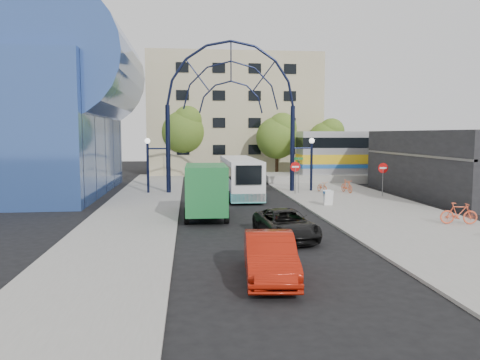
{
  "coord_description": "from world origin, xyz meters",
  "views": [
    {
      "loc": [
        -3.37,
        -23.32,
        4.74
      ],
      "look_at": [
        -0.16,
        6.0,
        1.83
      ],
      "focal_mm": 35.0,
      "sensor_mm": 36.0,
      "label": 1
    }
  ],
  "objects": [
    {
      "name": "transit_hall",
      "position": [
        -15.3,
        15.0,
        6.7
      ],
      "size": [
        16.5,
        18.0,
        14.5
      ],
      "color": "#325098",
      "rests_on": "ground"
    },
    {
      "name": "plaza_west",
      "position": [
        -6.5,
        6.0,
        0.06
      ],
      "size": [
        5.0,
        50.0,
        0.12
      ],
      "primitive_type": "cube",
      "color": "gray",
      "rests_on": "ground"
    },
    {
      "name": "tree_north_b",
      "position": [
        -3.88,
        29.93,
        5.27
      ],
      "size": [
        5.12,
        5.12,
        8.0
      ],
      "color": "#382314",
      "rests_on": "ground"
    },
    {
      "name": "red_sedan",
      "position": [
        -0.76,
        -8.55,
        0.75
      ],
      "size": [
        1.99,
        4.66,
        1.5
      ],
      "primitive_type": "imported",
      "rotation": [
        0.0,
        0.0,
        -0.09
      ],
      "color": "#9D1809",
      "rests_on": "ground"
    },
    {
      "name": "green_truck",
      "position": [
        -2.44,
        3.05,
        1.52
      ],
      "size": [
        2.43,
        6.07,
        3.04
      ],
      "rotation": [
        0.0,
        0.0,
        -0.02
      ],
      "color": "black",
      "rests_on": "ground"
    },
    {
      "name": "street_name_sign",
      "position": [
        5.2,
        12.6,
        2.13
      ],
      "size": [
        0.7,
        0.7,
        2.8
      ],
      "color": "slate",
      "rests_on": "sidewalk_east"
    },
    {
      "name": "bike_near_a",
      "position": [
        7.2,
        12.82,
        0.55
      ],
      "size": [
        0.84,
        1.7,
        0.85
      ],
      "primitive_type": "imported",
      "rotation": [
        0.0,
        0.0,
        0.18
      ],
      "color": "#CB5728",
      "rests_on": "sidewalk_east"
    },
    {
      "name": "bike_near_b",
      "position": [
        9.04,
        12.31,
        0.63
      ],
      "size": [
        0.79,
        1.75,
        1.02
      ],
      "primitive_type": "imported",
      "rotation": [
        0.0,
        0.0,
        0.19
      ],
      "color": "orange",
      "rests_on": "sidewalk_east"
    },
    {
      "name": "city_bus",
      "position": [
        0.51,
        12.2,
        1.51
      ],
      "size": [
        2.52,
        10.52,
        2.88
      ],
      "rotation": [
        0.0,
        0.0,
        0.0
      ],
      "color": "silver",
      "rests_on": "ground"
    },
    {
      "name": "sandwich_board",
      "position": [
        5.6,
        5.98,
        0.74
      ],
      "size": [
        0.55,
        0.61,
        0.99
      ],
      "color": "white",
      "rests_on": "sidewalk_east"
    },
    {
      "name": "train_platform",
      "position": [
        20.0,
        22.0,
        0.4
      ],
      "size": [
        32.0,
        5.0,
        0.8
      ],
      "primitive_type": "cube",
      "color": "gray",
      "rests_on": "ground"
    },
    {
      "name": "stop_sign",
      "position": [
        4.8,
        12.0,
        1.99
      ],
      "size": [
        0.8,
        0.07,
        2.5
      ],
      "color": "slate",
      "rests_on": "sidewalk_east"
    },
    {
      "name": "train_car",
      "position": [
        20.0,
        22.0,
        2.9
      ],
      "size": [
        25.1,
        3.05,
        4.2
      ],
      "color": "#B7B7BC",
      "rests_on": "train_platform"
    },
    {
      "name": "tree_north_c",
      "position": [
        12.12,
        27.93,
        4.28
      ],
      "size": [
        4.16,
        4.16,
        6.5
      ],
      "color": "#382314",
      "rests_on": "ground"
    },
    {
      "name": "ground",
      "position": [
        0.0,
        0.0,
        0.0
      ],
      "size": [
        120.0,
        120.0,
        0.0
      ],
      "primitive_type": "plane",
      "color": "black",
      "rests_on": "ground"
    },
    {
      "name": "sidewalk_east",
      "position": [
        8.0,
        4.0,
        0.06
      ],
      "size": [
        8.0,
        56.0,
        0.12
      ],
      "primitive_type": "cube",
      "color": "gray",
      "rests_on": "ground"
    },
    {
      "name": "commercial_block_east",
      "position": [
        16.0,
        10.0,
        2.5
      ],
      "size": [
        6.0,
        16.0,
        5.0
      ],
      "primitive_type": "cube",
      "color": "black",
      "rests_on": "ground"
    },
    {
      "name": "tree_north_a",
      "position": [
        6.12,
        25.93,
        4.61
      ],
      "size": [
        4.48,
        4.48,
        7.0
      ],
      "color": "#382314",
      "rests_on": "ground"
    },
    {
      "name": "apartment_block",
      "position": [
        2.0,
        34.97,
        7.0
      ],
      "size": [
        20.0,
        12.1,
        14.0
      ],
      "color": "tan",
      "rests_on": "ground"
    },
    {
      "name": "do_not_enter_sign",
      "position": [
        11.0,
        10.0,
        1.98
      ],
      "size": [
        0.76,
        0.07,
        2.48
      ],
      "color": "slate",
      "rests_on": "sidewalk_east"
    },
    {
      "name": "gateway_arch",
      "position": [
        0.0,
        14.0,
        8.56
      ],
      "size": [
        13.64,
        0.44,
        12.1
      ],
      "color": "black",
      "rests_on": "ground"
    },
    {
      "name": "black_suv",
      "position": [
        0.97,
        -2.73,
        0.65
      ],
      "size": [
        2.63,
        4.9,
        1.31
      ],
      "primitive_type": "imported",
      "rotation": [
        0.0,
        0.0,
        0.1
      ],
      "color": "black",
      "rests_on": "ground"
    },
    {
      "name": "bike_far_b",
      "position": [
        10.39,
        -0.99,
        0.68
      ],
      "size": [
        1.93,
        0.91,
        1.12
      ],
      "primitive_type": "imported",
      "rotation": [
        0.0,
        0.0,
        1.36
      ],
      "color": "#E7512E",
      "rests_on": "sidewalk_east"
    }
  ]
}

